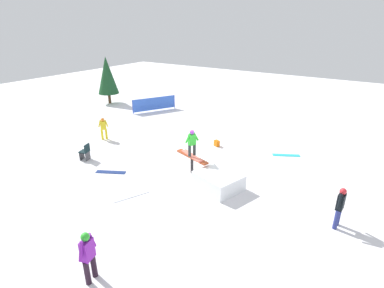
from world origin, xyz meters
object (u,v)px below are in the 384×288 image
Objects in this scene: main_rider_on_rail at (192,144)px; backpack_on_snow at (217,143)px; rail_feature at (192,159)px; loose_snowboard_cyan at (286,155)px; bystander_purple at (88,254)px; loose_snowboard_white at (131,196)px; folding_chair at (85,152)px; bystander_black at (340,206)px; pine_tree_far at (107,75)px; bystander_yellow at (103,127)px; loose_snowboard_navy at (111,172)px.

main_rider_on_rail is 3.81m from backpack_on_snow.
rail_feature is 1.39× the size of loose_snowboard_cyan.
loose_snowboard_white is at bearing -164.21° from bystander_purple.
loose_snowboard_cyan is at bearing 108.33° from folding_chair.
folding_chair is (6.53, -5.00, -0.48)m from bystander_purple.
bystander_black is 20.91m from pine_tree_far.
bystander_yellow is 8.95m from pine_tree_far.
bystander_purple is 1.02× the size of loose_snowboard_white.
backpack_on_snow is 13.12m from pine_tree_far.
pine_tree_far is at bearing -10.37° from rail_feature.
backpack_on_snow is at bearing 175.56° from bystander_purple.
folding_chair is at bearing -106.28° from backpack_on_snow.
rail_feature is 6.86m from bystander_yellow.
loose_snowboard_cyan is (3.26, -4.99, -0.85)m from bystander_black.
pine_tree_far reaches higher than bystander_black.
bystander_black is (-6.38, 0.57, 0.14)m from rail_feature.
folding_chair is 11.77m from pine_tree_far.
folding_chair reaches higher than rail_feature.
loose_snowboard_cyan is (-6.37, -6.50, 0.00)m from loose_snowboard_navy.
main_rider_on_rail is 6.91m from bystander_purple.
loose_snowboard_navy is 9.10m from loose_snowboard_cyan.
loose_snowboard_white and loose_snowboard_cyan have the same top height.
folding_chair is 2.59× the size of backpack_on_snow.
bystander_yellow is 7.00m from loose_snowboard_white.
loose_snowboard_white is 1.77× the size of folding_chair.
bystander_black is 13.27m from bystander_yellow.
bystander_purple is 4.36m from loose_snowboard_white.
bystander_black is 1.08× the size of loose_snowboard_cyan.
loose_snowboard_navy is (3.25, 2.08, -1.48)m from main_rider_on_rail.
pine_tree_far is (7.71, -8.67, 1.98)m from folding_chair.
main_rider_on_rail reaches higher than loose_snowboard_cyan.
backpack_on_snow is at bearing 21.32° from loose_snowboard_white.
main_rider_on_rail reaches higher than backpack_on_snow.
main_rider_on_rail is at bearing -90.10° from bystander_black.
backpack_on_snow is (1.75, -10.31, -0.72)m from bystander_purple.
bystander_yellow reaches higher than backpack_on_snow.
main_rider_on_rail is 5.78m from folding_chair.
rail_feature is 3.92m from loose_snowboard_navy.
bystander_black is 11.84m from folding_chair.
rail_feature is 1.28× the size of loose_snowboard_white.
bystander_purple reaches higher than bystander_yellow.
bystander_purple is at bearing 52.14° from loose_snowboard_cyan.
loose_snowboard_navy is 1.00× the size of loose_snowboard_cyan.
bystander_black reaches higher than loose_snowboard_cyan.
bystander_purple is at bearing 124.13° from main_rider_on_rail.
bystander_black is 6.02m from loose_snowboard_cyan.
pine_tree_far reaches higher than bystander_purple.
bystander_purple is at bearing 136.15° from pine_tree_far.
bystander_black is at bearing -160.45° from main_rider_on_rail.
bystander_yellow is at bearing 11.28° from rail_feature.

